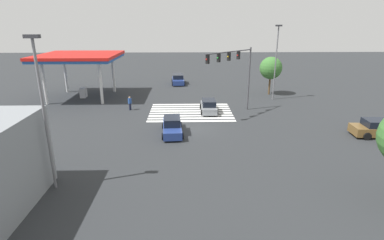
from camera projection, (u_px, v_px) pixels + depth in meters
ground_plane at (192, 129)px, 28.98m from camera, size 155.58×155.58×0.00m
crosswalk_markings at (191, 112)px, 34.50m from camera, size 9.40×7.25×0.01m
traffic_signal_mast at (235, 65)px, 31.85m from camera, size 5.62×5.62×7.22m
car_0 at (378, 128)px, 26.95m from camera, size 4.64×2.41×1.57m
car_1 at (209, 106)px, 34.33m from camera, size 1.93×4.28×1.48m
car_2 at (178, 79)px, 50.10m from camera, size 2.30×4.93×1.59m
car_5 at (172, 126)px, 27.66m from camera, size 2.11×4.77×1.57m
gas_station_canopy at (79, 58)px, 39.55m from camera, size 10.12×10.12×5.89m
pedestrian at (130, 103)px, 35.02m from camera, size 0.41×0.41×1.63m
street_light_pole_a at (276, 57)px, 38.49m from camera, size 0.80×0.36×9.57m
street_light_pole_b at (43, 103)px, 17.08m from camera, size 0.80×0.36×9.24m
tree_corner_b at (271, 68)px, 41.83m from camera, size 3.11×3.11×5.32m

